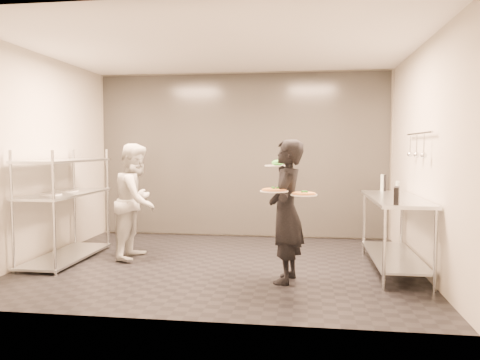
# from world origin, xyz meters

# --- Properties ---
(room_shell) EXTENTS (5.00, 4.00, 2.80)m
(room_shell) POSITION_xyz_m (0.00, 1.18, 1.40)
(room_shell) COLOR black
(room_shell) RESTS_ON ground
(pass_rack) EXTENTS (0.60, 1.60, 1.50)m
(pass_rack) POSITION_xyz_m (-2.15, -0.00, 0.77)
(pass_rack) COLOR #B1B4B8
(pass_rack) RESTS_ON ground
(prep_counter) EXTENTS (0.60, 1.80, 0.92)m
(prep_counter) POSITION_xyz_m (2.18, 0.00, 0.63)
(prep_counter) COLOR #B1B4B8
(prep_counter) RESTS_ON ground
(utensil_rail) EXTENTS (0.07, 1.20, 0.31)m
(utensil_rail) POSITION_xyz_m (2.43, -0.00, 1.55)
(utensil_rail) COLOR #B1B4B8
(utensil_rail) RESTS_ON room_shell
(waiter) EXTENTS (0.48, 0.64, 1.62)m
(waiter) POSITION_xyz_m (0.87, -0.66, 0.81)
(waiter) COLOR black
(waiter) RESTS_ON ground
(chef) EXTENTS (0.62, 0.78, 1.58)m
(chef) POSITION_xyz_m (-1.23, 0.24, 0.79)
(chef) COLOR beige
(chef) RESTS_ON ground
(pizza_plate_near) EXTENTS (0.31, 0.31, 0.05)m
(pizza_plate_near) POSITION_xyz_m (0.74, -0.88, 1.07)
(pizza_plate_near) COLOR white
(pizza_plate_near) RESTS_ON waiter
(pizza_plate_far) EXTENTS (0.29, 0.29, 0.05)m
(pizza_plate_far) POSITION_xyz_m (1.06, -0.86, 1.03)
(pizza_plate_far) COLOR white
(pizza_plate_far) RESTS_ON waiter
(salad_plate) EXTENTS (0.31, 0.31, 0.07)m
(salad_plate) POSITION_xyz_m (0.75, -0.38, 1.33)
(salad_plate) COLOR white
(salad_plate) RESTS_ON waiter
(pos_monitor) EXTENTS (0.11, 0.26, 0.19)m
(pos_monitor) POSITION_xyz_m (2.06, -0.72, 1.01)
(pos_monitor) COLOR black
(pos_monitor) RESTS_ON prep_counter
(bottle_green) EXTENTS (0.07, 0.07, 0.23)m
(bottle_green) POSITION_xyz_m (2.16, 0.80, 1.04)
(bottle_green) COLOR #93A194
(bottle_green) RESTS_ON prep_counter
(bottle_clear) EXTENTS (0.05, 0.05, 0.17)m
(bottle_clear) POSITION_xyz_m (2.28, 0.40, 1.01)
(bottle_clear) COLOR #93A194
(bottle_clear) RESTS_ON prep_counter
(bottle_dark) EXTENTS (0.07, 0.07, 0.23)m
(bottle_dark) POSITION_xyz_m (2.17, 0.80, 1.04)
(bottle_dark) COLOR black
(bottle_dark) RESTS_ON prep_counter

